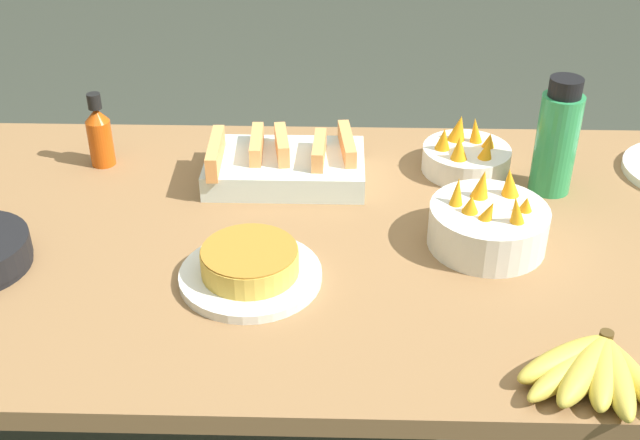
{
  "coord_description": "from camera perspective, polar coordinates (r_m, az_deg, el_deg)",
  "views": [
    {
      "loc": [
        0.03,
        -1.19,
        1.51
      ],
      "look_at": [
        0.0,
        0.0,
        0.76
      ],
      "focal_mm": 45.0,
      "sensor_mm": 36.0,
      "label": 1
    }
  ],
  "objects": [
    {
      "name": "dining_table",
      "position": [
        1.47,
        0.0,
        -3.93
      ],
      "size": [
        1.83,
        0.88,
        0.73
      ],
      "color": "olive",
      "rests_on": "ground_plane"
    },
    {
      "name": "banana_bunch",
      "position": [
        1.18,
        18.83,
        -10.05
      ],
      "size": [
        0.21,
        0.18,
        0.04
      ],
      "color": "gold",
      "rests_on": "dining_table"
    },
    {
      "name": "melon_tray",
      "position": [
        1.58,
        -2.54,
        3.97
      ],
      "size": [
        0.31,
        0.2,
        0.09
      ],
      "color": "silver",
      "rests_on": "dining_table"
    },
    {
      "name": "frittata_plate_center",
      "position": [
        1.3,
        -4.99,
        -3.37
      ],
      "size": [
        0.23,
        0.23,
        0.06
      ],
      "color": "silver",
      "rests_on": "dining_table"
    },
    {
      "name": "fruit_bowl_mango",
      "position": [
        1.4,
        11.87,
        -0.27
      ],
      "size": [
        0.2,
        0.2,
        0.13
      ],
      "color": "silver",
      "rests_on": "dining_table"
    },
    {
      "name": "fruit_bowl_citrus",
      "position": [
        1.64,
        10.32,
        4.52
      ],
      "size": [
        0.18,
        0.18,
        0.1
      ],
      "color": "silver",
      "rests_on": "dining_table"
    },
    {
      "name": "water_bottle",
      "position": [
        1.57,
        16.49,
        5.56
      ],
      "size": [
        0.08,
        0.08,
        0.23
      ],
      "color": "#2D9351",
      "rests_on": "dining_table"
    },
    {
      "name": "hot_sauce_bottle",
      "position": [
        1.68,
        -15.41,
        5.91
      ],
      "size": [
        0.05,
        0.05,
        0.15
      ],
      "color": "#C64C0F",
      "rests_on": "dining_table"
    }
  ]
}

